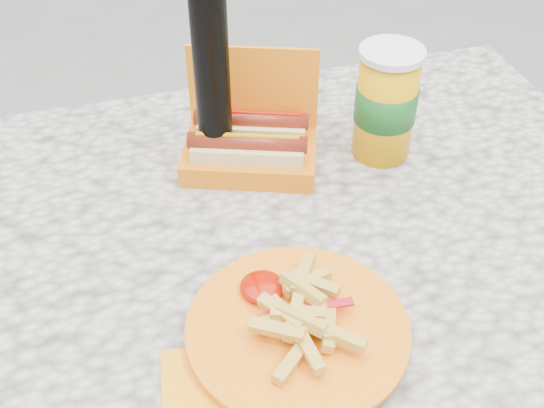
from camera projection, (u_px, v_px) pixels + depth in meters
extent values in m
cube|color=beige|center=(244.00, 250.00, 0.95)|extent=(1.20, 0.80, 0.05)
cylinder|color=black|center=(433.00, 235.00, 1.51)|extent=(0.07, 0.07, 0.70)
cube|color=orange|center=(250.00, 155.00, 1.04)|extent=(0.23, 0.19, 0.03)
cube|color=orange|center=(253.00, 86.00, 1.04)|extent=(0.19, 0.08, 0.13)
cube|color=beige|center=(248.00, 156.00, 1.00)|extent=(0.17, 0.10, 0.04)
cylinder|color=maroon|center=(248.00, 143.00, 0.99)|extent=(0.17, 0.08, 0.03)
cylinder|color=#A88604|center=(247.00, 136.00, 0.98)|extent=(0.14, 0.06, 0.01)
cube|color=beige|center=(252.00, 133.00, 1.05)|extent=(0.17, 0.10, 0.04)
cylinder|color=maroon|center=(251.00, 120.00, 1.03)|extent=(0.17, 0.08, 0.03)
cylinder|color=#A60E00|center=(251.00, 113.00, 1.03)|extent=(0.14, 0.06, 0.01)
cylinder|color=orange|center=(297.00, 330.00, 0.80)|extent=(0.25, 0.25, 0.01)
cylinder|color=orange|center=(298.00, 328.00, 0.79)|extent=(0.26, 0.26, 0.01)
cube|color=gold|center=(308.00, 349.00, 0.75)|extent=(0.02, 0.06, 0.01)
cube|color=gold|center=(314.00, 284.00, 0.81)|extent=(0.06, 0.05, 0.01)
cube|color=gold|center=(277.00, 330.00, 0.75)|extent=(0.06, 0.05, 0.02)
cube|color=gold|center=(304.00, 273.00, 0.82)|extent=(0.05, 0.06, 0.02)
cube|color=gold|center=(328.00, 328.00, 0.77)|extent=(0.04, 0.06, 0.02)
cube|color=gold|center=(322.00, 318.00, 0.78)|extent=(0.02, 0.06, 0.01)
cube|color=gold|center=(339.00, 336.00, 0.75)|extent=(0.05, 0.05, 0.01)
cube|color=gold|center=(281.00, 319.00, 0.78)|extent=(0.06, 0.02, 0.02)
cube|color=gold|center=(292.00, 361.00, 0.74)|extent=(0.06, 0.05, 0.02)
cube|color=gold|center=(288.00, 317.00, 0.78)|extent=(0.04, 0.06, 0.02)
cube|color=gold|center=(305.00, 324.00, 0.78)|extent=(0.06, 0.03, 0.01)
cube|color=gold|center=(293.00, 317.00, 0.77)|extent=(0.04, 0.06, 0.02)
cube|color=gold|center=(307.00, 282.00, 0.82)|extent=(0.06, 0.03, 0.01)
cube|color=gold|center=(301.00, 320.00, 0.77)|extent=(0.05, 0.06, 0.02)
cube|color=gold|center=(298.00, 314.00, 0.77)|extent=(0.06, 0.03, 0.02)
cube|color=gold|center=(303.00, 289.00, 0.80)|extent=(0.05, 0.06, 0.02)
cube|color=gold|center=(281.00, 312.00, 0.78)|extent=(0.05, 0.06, 0.02)
ellipsoid|color=#A60E00|center=(262.00, 287.00, 0.83)|extent=(0.05, 0.05, 0.02)
cube|color=red|center=(308.00, 309.00, 0.79)|extent=(0.11, 0.02, 0.00)
cylinder|color=#EEA204|center=(385.00, 106.00, 1.02)|extent=(0.09, 0.09, 0.17)
cylinder|color=#16591E|center=(386.00, 104.00, 1.02)|extent=(0.09, 0.09, 0.05)
cylinder|color=white|center=(392.00, 53.00, 0.96)|extent=(0.10, 0.10, 0.01)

